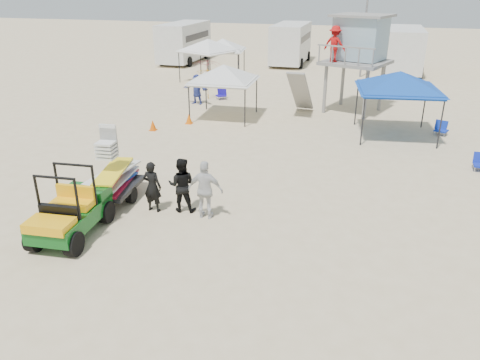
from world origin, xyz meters
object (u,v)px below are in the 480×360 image
(utility_cart, at_px, (68,207))
(lifeguard_tower, at_px, (356,42))
(canopy_blue, at_px, (400,75))
(man_left, at_px, (152,187))
(surf_trailer, at_px, (112,175))

(utility_cart, relative_size, lifeguard_tower, 0.54)
(utility_cart, relative_size, canopy_blue, 0.71)
(man_left, relative_size, canopy_blue, 0.43)
(surf_trailer, bearing_deg, utility_cart, -90.13)
(surf_trailer, distance_m, lifeguard_tower, 15.34)
(utility_cart, distance_m, lifeguard_tower, 17.45)
(surf_trailer, height_order, canopy_blue, canopy_blue)
(lifeguard_tower, xyz_separation_m, canopy_blue, (2.15, -4.04, -0.84))
(utility_cart, distance_m, surf_trailer, 2.34)
(utility_cart, bearing_deg, canopy_blue, 53.63)
(surf_trailer, xyz_separation_m, lifeguard_tower, (6.60, 13.58, 2.72))
(utility_cart, xyz_separation_m, lifeguard_tower, (6.60, 15.92, 2.72))
(man_left, height_order, lifeguard_tower, lifeguard_tower)
(utility_cart, relative_size, surf_trailer, 1.03)
(utility_cart, height_order, surf_trailer, surf_trailer)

